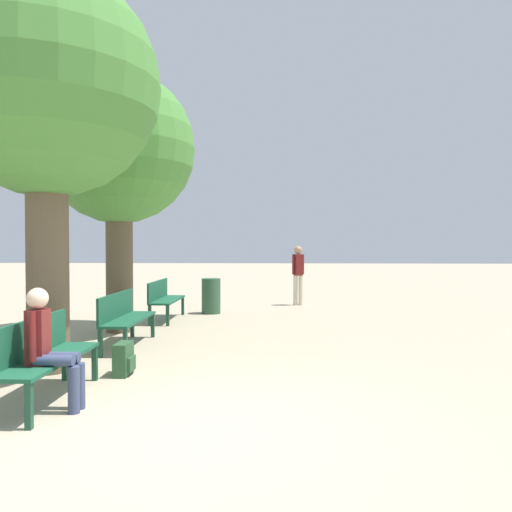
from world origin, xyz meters
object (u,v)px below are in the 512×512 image
(bench_row_0, at_px, (41,352))
(backpack, at_px, (124,359))
(tree_row_1, at_px, (119,151))
(pedestrian_near, at_px, (298,271))
(bench_row_1, at_px, (124,315))
(tree_row_0, at_px, (46,89))
(trash_bin, at_px, (211,296))
(bench_row_2, at_px, (163,297))
(person_seated, at_px, (49,345))

(bench_row_0, distance_m, backpack, 1.27)
(tree_row_1, bearing_deg, pedestrian_near, 50.26)
(bench_row_1, height_order, tree_row_0, tree_row_0)
(bench_row_0, xyz_separation_m, trash_bin, (0.93, 6.87, -0.10))
(bench_row_0, relative_size, tree_row_0, 0.33)
(tree_row_0, height_order, tree_row_1, tree_row_0)
(bench_row_2, xyz_separation_m, pedestrian_near, (3.12, 2.87, 0.42))
(person_seated, height_order, trash_bin, person_seated)
(tree_row_1, bearing_deg, backpack, -71.41)
(bench_row_2, xyz_separation_m, tree_row_0, (-0.51, -4.51, 3.22))
(backpack, bearing_deg, bench_row_2, 96.83)
(bench_row_1, xyz_separation_m, person_seated, (0.23, -3.19, 0.15))
(pedestrian_near, bearing_deg, bench_row_1, -118.48)
(bench_row_0, relative_size, pedestrian_near, 1.05)
(tree_row_1, distance_m, trash_bin, 4.27)
(bench_row_1, height_order, bench_row_2, same)
(pedestrian_near, bearing_deg, person_seated, -107.94)
(trash_bin, bearing_deg, bench_row_1, -103.06)
(bench_row_0, height_order, trash_bin, bench_row_0)
(tree_row_1, height_order, pedestrian_near, tree_row_1)
(bench_row_1, xyz_separation_m, tree_row_1, (-0.51, 1.39, 2.97))
(bench_row_1, distance_m, tree_row_1, 3.32)
(person_seated, bearing_deg, bench_row_0, 127.28)
(bench_row_2, bearing_deg, bench_row_1, -90.00)
(bench_row_0, distance_m, bench_row_1, 2.89)
(tree_row_1, distance_m, pedestrian_near, 6.23)
(bench_row_0, bearing_deg, person_seated, -52.72)
(bench_row_2, xyz_separation_m, trash_bin, (0.93, 1.10, -0.10))
(tree_row_1, distance_m, backpack, 4.70)
(tree_row_1, bearing_deg, trash_bin, 61.13)
(tree_row_1, bearing_deg, person_seated, -80.83)
(tree_row_1, xyz_separation_m, pedestrian_near, (3.63, 4.37, -2.55))
(tree_row_1, xyz_separation_m, backpack, (1.07, -3.18, -3.29))
(bench_row_0, bearing_deg, backpack, 62.85)
(bench_row_1, distance_m, pedestrian_near, 6.57)
(pedestrian_near, bearing_deg, backpack, -108.75)
(tree_row_0, xyz_separation_m, trash_bin, (1.43, 5.62, -3.32))
(tree_row_0, distance_m, tree_row_1, 3.02)
(bench_row_2, height_order, trash_bin, bench_row_2)
(bench_row_1, relative_size, person_seated, 1.38)
(tree_row_0, relative_size, pedestrian_near, 3.23)
(bench_row_0, relative_size, trash_bin, 2.02)
(bench_row_2, xyz_separation_m, tree_row_1, (-0.51, -1.50, 2.97))
(bench_row_2, bearing_deg, trash_bin, 50.02)
(bench_row_1, xyz_separation_m, tree_row_0, (-0.51, -1.63, 3.22))
(person_seated, bearing_deg, bench_row_1, 94.11)
(tree_row_0, bearing_deg, bench_row_2, 83.56)
(tree_row_0, xyz_separation_m, pedestrian_near, (3.63, 7.39, -2.80))
(bench_row_1, distance_m, trash_bin, 4.10)
(bench_row_0, bearing_deg, bench_row_2, 90.00)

